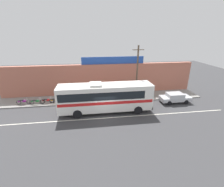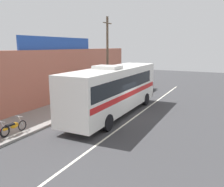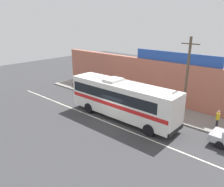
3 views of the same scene
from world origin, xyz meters
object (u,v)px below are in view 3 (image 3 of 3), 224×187
(intercity_bus, at_px, (121,98))
(utility_pole, at_px, (187,80))
(motorcycle_green, at_px, (97,91))
(motorcycle_black, at_px, (84,87))
(motorcycle_orange, at_px, (77,85))
(pedestrian_far_left, at_px, (218,118))
(motorcycle_red, at_px, (92,89))

(intercity_bus, bearing_deg, utility_pole, 32.45)
(motorcycle_green, distance_m, motorcycle_black, 2.53)
(motorcycle_orange, height_order, pedestrian_far_left, pedestrian_far_left)
(motorcycle_red, xyz_separation_m, pedestrian_far_left, (15.44, 0.40, 0.52))
(pedestrian_far_left, bearing_deg, motorcycle_red, -178.52)
(intercity_bus, xyz_separation_m, motorcycle_orange, (-10.85, 3.39, -1.50))
(utility_pole, height_order, motorcycle_black, utility_pole)
(motorcycle_red, xyz_separation_m, motorcycle_green, (1.16, -0.08, 0.00))
(intercity_bus, relative_size, pedestrian_far_left, 6.94)
(motorcycle_red, height_order, motorcycle_black, same)
(intercity_bus, height_order, motorcycle_green, intercity_bus)
(utility_pole, bearing_deg, motorcycle_black, 179.68)
(motorcycle_orange, height_order, motorcycle_black, same)
(motorcycle_red, bearing_deg, utility_pole, -0.99)
(intercity_bus, relative_size, utility_pole, 1.48)
(utility_pole, height_order, motorcycle_green, utility_pole)
(utility_pole, relative_size, motorcycle_red, 4.08)
(utility_pole, xyz_separation_m, motorcycle_green, (-11.41, 0.14, -3.55))
(motorcycle_orange, bearing_deg, intercity_bus, -17.37)
(utility_pole, bearing_deg, pedestrian_far_left, 12.13)
(intercity_bus, height_order, pedestrian_far_left, intercity_bus)
(motorcycle_red, distance_m, pedestrian_far_left, 15.45)
(motorcycle_red, bearing_deg, pedestrian_far_left, 1.48)
(motorcycle_orange, relative_size, pedestrian_far_left, 1.18)
(motorcycle_red, distance_m, motorcycle_orange, 3.14)
(motorcycle_orange, distance_m, motorcycle_black, 1.78)
(utility_pole, distance_m, motorcycle_black, 14.38)
(utility_pole, distance_m, pedestrian_far_left, 4.22)
(utility_pole, distance_m, motorcycle_green, 11.95)
(motorcycle_black, bearing_deg, motorcycle_red, 5.85)
(intercity_bus, distance_m, utility_pole, 6.11)
(motorcycle_green, distance_m, pedestrian_far_left, 14.30)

